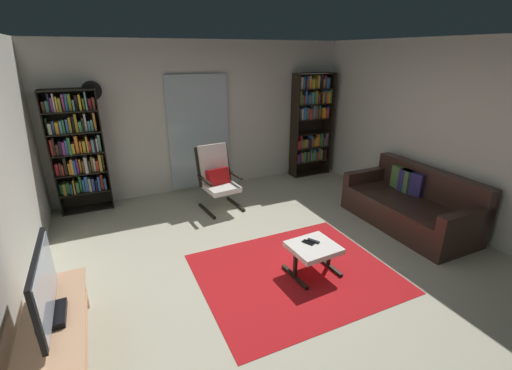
{
  "coord_description": "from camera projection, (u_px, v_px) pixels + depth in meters",
  "views": [
    {
      "loc": [
        -1.79,
        -3.1,
        2.41
      ],
      "look_at": [
        -0.01,
        0.76,
        0.75
      ],
      "focal_mm": 24.17,
      "sensor_mm": 36.0,
      "label": 1
    }
  ],
  "objects": [
    {
      "name": "ottoman",
      "position": [
        313.0,
        250.0,
        3.91
      ],
      "size": [
        0.55,
        0.51,
        0.36
      ],
      "color": "white",
      "rests_on": "ground"
    },
    {
      "name": "wall_clock",
      "position": [
        92.0,
        91.0,
        5.21
      ],
      "size": [
        0.29,
        0.03,
        0.29
      ],
      "color": "silver"
    },
    {
      "name": "glass_door_panel",
      "position": [
        199.0,
        133.0,
        6.15
      ],
      "size": [
        1.1,
        0.01,
        2.0
      ],
      "primitive_type": "cube",
      "color": "silver"
    },
    {
      "name": "tv_remote",
      "position": [
        313.0,
        241.0,
        3.95
      ],
      "size": [
        0.11,
        0.14,
        0.02
      ],
      "primitive_type": "cube",
      "rotation": [
        0.0,
        0.0,
        0.54
      ],
      "color": "black",
      "rests_on": "ottoman"
    },
    {
      "name": "ground_plane",
      "position": [
        283.0,
        263.0,
        4.19
      ],
      "size": [
        7.02,
        7.02,
        0.0
      ],
      "primitive_type": "plane",
      "color": "beige"
    },
    {
      "name": "television",
      "position": [
        45.0,
        289.0,
        2.62
      ],
      "size": [
        0.2,
        0.92,
        0.59
      ],
      "color": "black",
      "rests_on": "tv_stand"
    },
    {
      "name": "cell_phone",
      "position": [
        308.0,
        242.0,
        3.93
      ],
      "size": [
        0.12,
        0.16,
        0.01
      ],
      "primitive_type": "cube",
      "rotation": [
        0.0,
        0.0,
        0.46
      ],
      "color": "black",
      "rests_on": "ottoman"
    },
    {
      "name": "bookshelf_near_tv",
      "position": [
        77.0,
        148.0,
        5.27
      ],
      "size": [
        0.76,
        0.3,
        1.9
      ],
      "color": "black",
      "rests_on": "ground"
    },
    {
      "name": "area_rug",
      "position": [
        295.0,
        273.0,
        4.0
      ],
      "size": [
        2.16,
        1.8,
        0.01
      ],
      "primitive_type": "cube",
      "color": "red",
      "rests_on": "ground"
    },
    {
      "name": "bookshelf_near_sofa",
      "position": [
        311.0,
        121.0,
        6.88
      ],
      "size": [
        0.82,
        0.3,
        2.03
      ],
      "color": "black",
      "rests_on": "ground"
    },
    {
      "name": "tv_stand",
      "position": [
        57.0,
        331.0,
        2.79
      ],
      "size": [
        0.46,
        1.31,
        0.44
      ],
      "color": "tan",
      "rests_on": "ground"
    },
    {
      "name": "lounge_armchair",
      "position": [
        217.0,
        176.0,
        5.54
      ],
      "size": [
        0.63,
        0.71,
        1.02
      ],
      "color": "black",
      "rests_on": "ground"
    },
    {
      "name": "wall_back",
      "position": [
        206.0,
        117.0,
        6.18
      ],
      "size": [
        5.6,
        0.06,
        2.6
      ],
      "primitive_type": "cube",
      "color": "silver",
      "rests_on": "ground"
    },
    {
      "name": "leather_sofa",
      "position": [
        411.0,
        206.0,
        5.04
      ],
      "size": [
        0.91,
        1.87,
        0.83
      ],
      "color": "#35201A",
      "rests_on": "ground"
    },
    {
      "name": "wall_right",
      "position": [
        456.0,
        137.0,
        4.78
      ],
      "size": [
        0.06,
        6.0,
        2.6
      ],
      "primitive_type": "cube",
      "color": "silver",
      "rests_on": "ground"
    }
  ]
}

